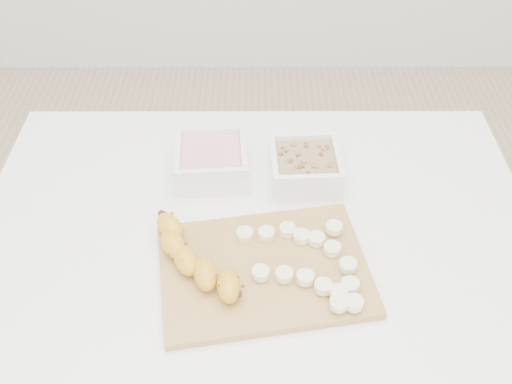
{
  "coord_description": "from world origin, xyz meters",
  "views": [
    {
      "loc": [
        -0.0,
        -0.68,
        1.5
      ],
      "look_at": [
        0.0,
        0.03,
        0.81
      ],
      "focal_mm": 40.0,
      "sensor_mm": 36.0,
      "label": 1
    }
  ],
  "objects_px": {
    "bowl_yogurt": "(212,161)",
    "banana": "(196,259)",
    "table": "(256,262)",
    "cutting_board": "(264,270)",
    "bowl_granola": "(305,166)"
  },
  "relations": [
    {
      "from": "table",
      "to": "bowl_granola",
      "type": "distance_m",
      "value": 0.2
    },
    {
      "from": "table",
      "to": "bowl_yogurt",
      "type": "bearing_deg",
      "value": 120.29
    },
    {
      "from": "cutting_board",
      "to": "banana",
      "type": "bearing_deg",
      "value": 178.99
    },
    {
      "from": "banana",
      "to": "cutting_board",
      "type": "bearing_deg",
      "value": -29.08
    },
    {
      "from": "table",
      "to": "bowl_granola",
      "type": "relative_size",
      "value": 7.3
    },
    {
      "from": "table",
      "to": "banana",
      "type": "xyz_separation_m",
      "value": [
        -0.1,
        -0.1,
        0.13
      ]
    },
    {
      "from": "cutting_board",
      "to": "banana",
      "type": "xyz_separation_m",
      "value": [
        -0.11,
        0.0,
        0.03
      ]
    },
    {
      "from": "bowl_yogurt",
      "to": "banana",
      "type": "xyz_separation_m",
      "value": [
        -0.01,
        -0.24,
        0.0
      ]
    },
    {
      "from": "bowl_yogurt",
      "to": "bowl_granola",
      "type": "height_order",
      "value": "bowl_yogurt"
    },
    {
      "from": "table",
      "to": "banana",
      "type": "bearing_deg",
      "value": -134.83
    },
    {
      "from": "table",
      "to": "bowl_yogurt",
      "type": "distance_m",
      "value": 0.21
    },
    {
      "from": "table",
      "to": "cutting_board",
      "type": "xyz_separation_m",
      "value": [
        0.01,
        -0.1,
        0.1
      ]
    },
    {
      "from": "bowl_yogurt",
      "to": "cutting_board",
      "type": "bearing_deg",
      "value": -68.17
    },
    {
      "from": "bowl_granola",
      "to": "banana",
      "type": "bearing_deg",
      "value": -129.95
    },
    {
      "from": "bowl_granola",
      "to": "cutting_board",
      "type": "distance_m",
      "value": 0.24
    }
  ]
}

